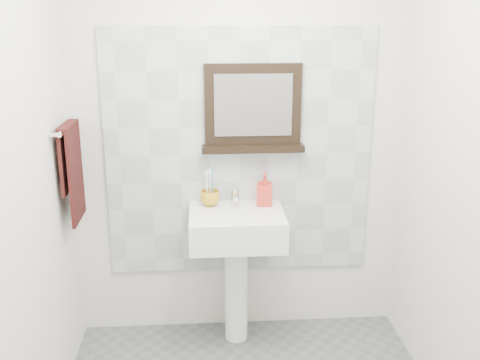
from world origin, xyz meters
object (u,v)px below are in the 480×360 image
object	(u,v)px
pedestal_sink	(237,241)
framed_mirror	(253,110)
soap_dispenser	(265,189)
toothbrush_cup	(210,198)
hand_towel	(72,165)

from	to	relation	value
pedestal_sink	framed_mirror	distance (m)	0.78
soap_dispenser	pedestal_sink	bearing A→B (deg)	-138.73
pedestal_sink	toothbrush_cup	bearing A→B (deg)	140.38
pedestal_sink	hand_towel	xyz separation A→B (m)	(-0.91, -0.03, 0.49)
framed_mirror	toothbrush_cup	bearing A→B (deg)	-166.73
toothbrush_cup	soap_dispenser	size ratio (longest dim) A/B	0.59
hand_towel	pedestal_sink	bearing A→B (deg)	1.95
pedestal_sink	framed_mirror	bearing A→B (deg)	59.55
pedestal_sink	hand_towel	world-z (taller)	hand_towel
soap_dispenser	framed_mirror	world-z (taller)	framed_mirror
pedestal_sink	toothbrush_cup	size ratio (longest dim) A/B	8.23
framed_mirror	hand_towel	world-z (taller)	framed_mirror
toothbrush_cup	framed_mirror	bearing A→B (deg)	13.27
pedestal_sink	framed_mirror	world-z (taller)	framed_mirror
pedestal_sink	soap_dispenser	size ratio (longest dim) A/B	4.82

